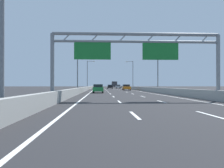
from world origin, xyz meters
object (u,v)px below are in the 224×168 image
Objects in this scene: green_car at (98,89)px; box_truck at (114,84)px; sign_gantry at (134,49)px; black_car at (110,87)px; streetlamp_right_far at (132,73)px; streetlamp_right_mid at (157,64)px; silver_car at (118,86)px; streetlamp_left_mid at (79,64)px; streetlamp_left_far at (88,73)px; orange_car at (126,87)px; yellow_car at (100,87)px.

green_car is 78.14m from box_truck.
green_car is (-3.55, 20.86, -4.03)m from sign_gantry.
green_car reaches higher than black_car.
streetlamp_right_mid is at bearing -90.00° from streetlamp_right_far.
streetlamp_left_mid is at bearing -102.50° from silver_car.
box_truck is (11.19, 39.58, -3.69)m from streetlamp_left_far.
sign_gantry is at bearing -90.40° from black_car.
sign_gantry is 3.82× the size of orange_car.
streetlamp_left_mid is at bearing 180.00° from streetlamp_right_mid.
sign_gantry is 24.84m from streetlamp_right_mid.
green_car is at bearing -109.82° from orange_car.
silver_car is (11.27, 15.41, -4.63)m from streetlamp_left_far.
green_car is 1.08× the size of orange_car.
streetlamp_left_mid is 2.29× the size of silver_car.
box_truck is at bearing 81.43° from yellow_car.
streetlamp_left_far is 2.12× the size of yellow_car.
box_truck reaches higher than green_car.
streetlamp_right_mid is 38.45m from streetlamp_left_far.
streetlamp_right_far is 14.47m from yellow_car.
streetlamp_right_mid is (7.68, 23.62, 0.59)m from sign_gantry.
streetlamp_right_mid reaches higher than green_car.
orange_car is (3.76, 41.15, -4.02)m from sign_gantry.
sign_gantry reaches higher than green_car.
black_car is (7.71, 43.43, -4.64)m from streetlamp_left_mid.
streetlamp_left_far is (0.00, 35.44, 0.00)m from streetlamp_left_mid.
streetlamp_left_mid is 1.00× the size of streetlamp_right_mid.
streetlamp_right_far reaches higher than box_truck.
streetlamp_left_mid is 2.25× the size of black_car.
box_truck is (-3.74, 75.02, -3.69)m from streetlamp_right_mid.
box_truck reaches higher than yellow_car.
sign_gantry is 98.76m from box_truck.
orange_car is (-3.93, -17.90, -4.61)m from streetlamp_right_far.
box_truck is at bearing 84.49° from green_car.
streetlamp_left_mid reaches higher than sign_gantry.
orange_car is at bearing -90.19° from box_truck.
yellow_car is at bearing 81.65° from streetlamp_left_mid.
yellow_car is 1.06× the size of black_car.
streetlamp_right_mid is at bearing 13.78° from green_car.
streetlamp_right_mid is at bearing -80.56° from black_car.
sign_gantry is at bearing -95.22° from orange_car.
green_car is at bearing -84.48° from streetlamp_left_far.
black_car is (3.73, 16.24, 0.00)m from yellow_car.
silver_car is (7.29, 23.66, 0.02)m from yellow_car.
black_car is (-3.29, 25.89, -0.03)m from orange_car.
streetlamp_left_far reaches higher than sign_gantry.
green_car is (3.69, -38.19, -4.62)m from streetlamp_left_far.
orange_car is (7.31, 20.29, 0.01)m from green_car.
sign_gantry is 1.69× the size of streetlamp_right_far.
silver_car is at bearing 86.90° from sign_gantry.
green_car is 0.60× the size of box_truck.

